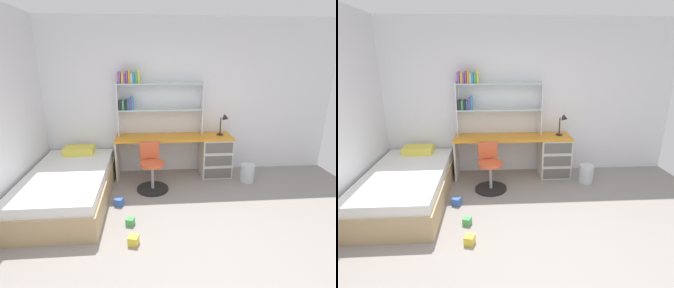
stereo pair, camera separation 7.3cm
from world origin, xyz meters
TOP-DOWN VIEW (x-y plane):
  - ground_plane at (0.00, 0.00)m, footprint 5.73×6.12m
  - room_shell at (-1.24, 1.25)m, footprint 5.73×6.12m
  - desk at (0.46, 2.28)m, footprint 2.06×0.50m
  - bookshelf_hutch at (-0.54, 2.42)m, footprint 1.50×0.22m
  - desk_lamp at (0.80, 2.28)m, footprint 0.20×0.17m
  - swivel_chair at (-0.51, 1.78)m, footprint 0.52×0.52m
  - bed_platform at (-1.76, 1.50)m, footprint 1.17×2.09m
  - waste_bin at (1.15, 1.94)m, footprint 0.25×0.25m
  - toy_block_blue_0 at (-1.01, 1.29)m, footprint 0.15×0.15m
  - toy_block_green_1 at (-0.82, 0.79)m, footprint 0.12×0.12m
  - toy_block_yellow_2 at (-0.76, 0.40)m, footprint 0.14×0.14m

SIDE VIEW (x-z plane):
  - ground_plane at x=0.00m, z-range -0.02..0.00m
  - toy_block_green_1 at x=-0.82m, z-range 0.00..0.10m
  - toy_block_yellow_2 at x=-0.76m, z-range 0.00..0.11m
  - toy_block_blue_0 at x=-1.01m, z-range 0.00..0.11m
  - waste_bin at x=1.15m, z-range 0.00..0.31m
  - bed_platform at x=-1.76m, z-range -0.06..0.54m
  - swivel_chair at x=-0.51m, z-range -0.08..0.69m
  - desk at x=0.46m, z-range 0.05..0.80m
  - desk_lamp at x=0.80m, z-range 0.82..1.20m
  - room_shell at x=-1.24m, z-range 0.00..2.75m
  - bookshelf_hutch at x=-0.54m, z-range 0.87..2.00m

